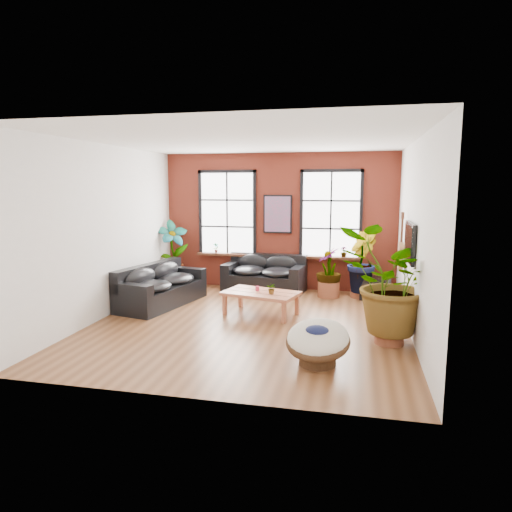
{
  "coord_description": "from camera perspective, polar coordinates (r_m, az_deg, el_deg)",
  "views": [
    {
      "loc": [
        1.98,
        -8.38,
        2.67
      ],
      "look_at": [
        0.0,
        0.6,
        1.25
      ],
      "focal_mm": 32.0,
      "sensor_mm": 36.0,
      "label": 1
    }
  ],
  "objects": [
    {
      "name": "sofa_left",
      "position": [
        10.56,
        -11.93,
        -3.76
      ],
      "size": [
        1.43,
        2.45,
        0.91
      ],
      "rotation": [
        0.0,
        0.0,
        1.36
      ],
      "color": "black",
      "rests_on": "ground"
    },
    {
      "name": "sofa_back",
      "position": [
        11.65,
        1.11,
        -2.37
      ],
      "size": [
        2.12,
        1.2,
        0.93
      ],
      "rotation": [
        0.0,
        0.0,
        -0.11
      ],
      "color": "black",
      "rests_on": "ground"
    },
    {
      "name": "floor_plant_right_wall",
      "position": [
        7.97,
        16.35,
        -3.16
      ],
      "size": [
        2.12,
        2.03,
        1.82
      ],
      "primitive_type": "imported",
      "rotation": [
        0.0,
        0.0,
        3.64
      ],
      "color": "#2A4412",
      "rests_on": "ground"
    },
    {
      "name": "room",
      "position": [
        8.8,
        -0.64,
        2.75
      ],
      "size": [
        6.04,
        6.54,
        3.54
      ],
      "color": "brown",
      "rests_on": "ground"
    },
    {
      "name": "papasan_chair",
      "position": [
        7.0,
        7.74,
        -10.47
      ],
      "size": [
        1.08,
        1.09,
        0.72
      ],
      "rotation": [
        0.0,
        0.0,
        -0.13
      ],
      "color": "#442B18",
      "rests_on": "ground"
    },
    {
      "name": "poster",
      "position": [
        11.75,
        2.72,
        5.25
      ],
      "size": [
        0.74,
        0.06,
        0.98
      ],
      "color": "black",
      "rests_on": "room"
    },
    {
      "name": "table_plant",
      "position": [
        9.31,
        2.0,
        -4.07
      ],
      "size": [
        0.23,
        0.21,
        0.23
      ],
      "primitive_type": "imported",
      "rotation": [
        0.0,
        0.0,
        -0.19
      ],
      "color": "#2A4412",
      "rests_on": "coffee_table"
    },
    {
      "name": "media_box",
      "position": [
        11.17,
        14.71,
        -3.94
      ],
      "size": [
        0.74,
        0.66,
        0.53
      ],
      "rotation": [
        0.0,
        0.0,
        -0.22
      ],
      "color": "black",
      "rests_on": "ground"
    },
    {
      "name": "tv_wall_unit",
      "position": [
        9.1,
        18.35,
        1.21
      ],
      "size": [
        0.13,
        1.86,
        1.2
      ],
      "color": "black",
      "rests_on": "room"
    },
    {
      "name": "sill_plant_left",
      "position": [
        12.18,
        -5.03,
        1.02
      ],
      "size": [
        0.17,
        0.17,
        0.27
      ],
      "primitive_type": "imported",
      "rotation": [
        0.0,
        0.0,
        0.79
      ],
      "color": "#2A4412",
      "rests_on": "room"
    },
    {
      "name": "pot_back_right",
      "position": [
        11.32,
        12.88,
        -4.23
      ],
      "size": [
        0.61,
        0.61,
        0.34
      ],
      "rotation": [
        0.0,
        0.0,
        0.43
      ],
      "color": "brown",
      "rests_on": "ground"
    },
    {
      "name": "pot_back_left",
      "position": [
        12.31,
        -10.06,
        -2.96
      ],
      "size": [
        0.68,
        0.68,
        0.39
      ],
      "rotation": [
        0.0,
        0.0,
        -0.32
      ],
      "color": "brown",
      "rests_on": "ground"
    },
    {
      "name": "floor_plant_back_left",
      "position": [
        12.16,
        -10.39,
        0.59
      ],
      "size": [
        1.04,
        1.0,
        1.64
      ],
      "primitive_type": "imported",
      "rotation": [
        0.0,
        0.0,
        0.68
      ],
      "color": "#2A4412",
      "rests_on": "ground"
    },
    {
      "name": "sill_plant_right",
      "position": [
        11.63,
        10.92,
        0.53
      ],
      "size": [
        0.19,
        0.19,
        0.27
      ],
      "primitive_type": "imported",
      "rotation": [
        0.0,
        0.0,
        3.49
      ],
      "color": "#2A4412",
      "rests_on": "room"
    },
    {
      "name": "pot_right_wall",
      "position": [
        8.2,
        16.32,
        -9.25
      ],
      "size": [
        0.59,
        0.59,
        0.36
      ],
      "rotation": [
        0.0,
        0.0,
        -0.22
      ],
      "color": "brown",
      "rests_on": "ground"
    },
    {
      "name": "floor_plant_mid",
      "position": [
        11.12,
        9.09,
        -1.68
      ],
      "size": [
        0.69,
        0.69,
        1.07
      ],
      "primitive_type": "imported",
      "rotation": [
        0.0,
        0.0,
        4.89
      ],
      "color": "#2A4412",
      "rests_on": "ground"
    },
    {
      "name": "coffee_table",
      "position": [
        9.52,
        0.61,
        -4.83
      ],
      "size": [
        1.68,
        1.21,
        0.58
      ],
      "rotation": [
        0.0,
        0.0,
        -0.25
      ],
      "color": "#A75A3C",
      "rests_on": "ground"
    },
    {
      "name": "pot_mid",
      "position": [
        11.21,
        9.05,
        -4.11
      ],
      "size": [
        0.68,
        0.68,
        0.38
      ],
      "rotation": [
        0.0,
        0.0,
        0.37
      ],
      "color": "brown",
      "rests_on": "ground"
    },
    {
      "name": "floor_plant_back_right",
      "position": [
        11.17,
        12.93,
        -0.62
      ],
      "size": [
        0.8,
        0.93,
        1.48
      ],
      "primitive_type": "imported",
      "rotation": [
        0.0,
        0.0,
        1.76
      ],
      "color": "#2A4412",
      "rests_on": "ground"
    }
  ]
}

